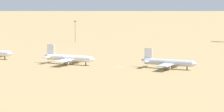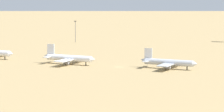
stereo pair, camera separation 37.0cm
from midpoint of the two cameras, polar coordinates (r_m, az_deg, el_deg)
name	(u,v)px [view 1 (the left image)]	position (r m, az deg, el deg)	size (l,w,h in m)	color
ground	(118,67)	(304.45, 0.57, -1.09)	(4000.00, 4000.00, 0.00)	tan
parked_jet_white_3	(69,58)	(314.91, -4.34, -0.20)	(32.35, 27.29, 10.68)	white
parked_jet_white_4	(168,62)	(298.38, 5.55, -0.63)	(31.25, 26.36, 10.32)	silver
light_pole_east	(75,30)	(440.03, -3.70, 2.59)	(1.80, 0.50, 16.34)	#59595E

